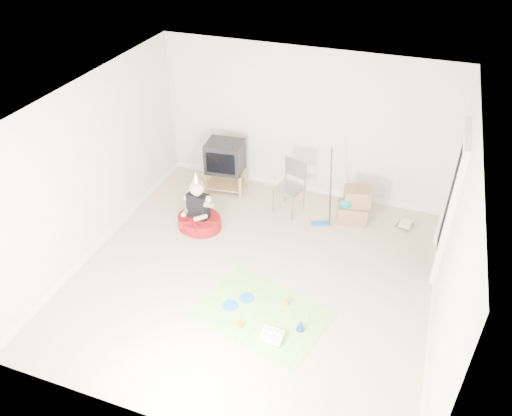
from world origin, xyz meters
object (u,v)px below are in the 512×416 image
(seated_woman, at_px, (199,216))
(birthday_cake, at_px, (272,336))
(tv_stand, at_px, (226,178))
(cardboard_boxes, at_px, (354,206))
(crt_tv, at_px, (225,157))
(folding_chair, at_px, (289,188))

(seated_woman, height_order, birthday_cake, seated_woman)
(tv_stand, relative_size, cardboard_boxes, 1.21)
(tv_stand, bearing_deg, cardboard_boxes, -3.53)
(crt_tv, height_order, cardboard_boxes, crt_tv)
(cardboard_boxes, bearing_deg, crt_tv, 176.47)
(crt_tv, bearing_deg, birthday_cake, -63.88)
(folding_chair, xyz_separation_m, birthday_cake, (0.61, -2.76, -0.42))
(seated_woman, relative_size, birthday_cake, 3.71)
(crt_tv, relative_size, seated_woman, 0.59)
(tv_stand, xyz_separation_m, seated_woman, (0.02, -1.18, -0.03))
(tv_stand, height_order, crt_tv, crt_tv)
(cardboard_boxes, distance_m, seated_woman, 2.55)
(cardboard_boxes, height_order, birthday_cake, cardboard_boxes)
(crt_tv, distance_m, birthday_cake, 3.60)
(seated_woman, bearing_deg, birthday_cake, -44.61)
(folding_chair, height_order, cardboard_boxes, folding_chair)
(crt_tv, height_order, seated_woman, seated_woman)
(tv_stand, height_order, cardboard_boxes, cardboard_boxes)
(cardboard_boxes, relative_size, seated_woman, 0.58)
(cardboard_boxes, height_order, seated_woman, seated_woman)
(tv_stand, bearing_deg, folding_chair, -10.91)
(tv_stand, height_order, folding_chair, folding_chair)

